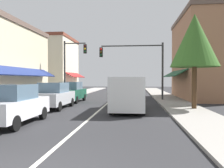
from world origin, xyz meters
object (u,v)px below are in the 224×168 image
object	(u,v)px
parked_car_nearest_left	(13,105)
traffic_signal_left_corner	(71,61)
tree_right_near	(195,41)
parked_car_second_left	(54,96)
van_in_lane	(128,93)
traffic_signal_mast_arm	(139,60)
parked_car_third_left	(72,92)

from	to	relation	value
parked_car_nearest_left	traffic_signal_left_corner	size ratio (longest dim) A/B	0.70
parked_car_nearest_left	tree_right_near	size ratio (longest dim) A/B	0.66
parked_car_second_left	van_in_lane	world-z (taller)	van_in_lane
van_in_lane	traffic_signal_mast_arm	world-z (taller)	traffic_signal_mast_arm
traffic_signal_mast_arm	tree_right_near	distance (m)	7.28
parked_car_third_left	tree_right_near	xyz separation A→B (m)	(9.33, -4.43, 3.58)
parked_car_second_left	van_in_lane	xyz separation A→B (m)	(5.04, -0.73, 0.27)
parked_car_nearest_left	tree_right_near	bearing A→B (deg)	31.36
parked_car_second_left	traffic_signal_left_corner	size ratio (longest dim) A/B	0.71
traffic_signal_mast_arm	tree_right_near	world-z (taller)	tree_right_near
parked_car_nearest_left	traffic_signal_left_corner	xyz separation A→B (m)	(-1.01, 12.96, 2.91)
traffic_signal_left_corner	tree_right_near	xyz separation A→B (m)	(10.15, -7.36, 0.68)
traffic_signal_left_corner	tree_right_near	size ratio (longest dim) A/B	0.95
van_in_lane	parked_car_nearest_left	bearing A→B (deg)	-135.39
tree_right_near	parked_car_third_left	bearing A→B (deg)	154.61
tree_right_near	parked_car_second_left	bearing A→B (deg)	-179.56
traffic_signal_mast_arm	parked_car_third_left	bearing A→B (deg)	-161.65
tree_right_near	parked_car_nearest_left	bearing A→B (deg)	-148.50
parked_car_nearest_left	parked_car_second_left	xyz separation A→B (m)	(-0.12, 5.53, 0.00)
traffic_signal_mast_arm	parked_car_nearest_left	bearing A→B (deg)	-115.50
parked_car_third_left	tree_right_near	bearing A→B (deg)	-24.41
parked_car_second_left	tree_right_near	size ratio (longest dim) A/B	0.67
parked_car_nearest_left	van_in_lane	world-z (taller)	van_in_lane
parked_car_third_left	tree_right_near	world-z (taller)	tree_right_near
traffic_signal_mast_arm	tree_right_near	bearing A→B (deg)	-61.82
parked_car_nearest_left	parked_car_third_left	distance (m)	10.03
parked_car_third_left	tree_right_near	distance (m)	10.93
parked_car_nearest_left	van_in_lane	distance (m)	6.88
traffic_signal_mast_arm	traffic_signal_left_corner	world-z (taller)	traffic_signal_left_corner
parked_car_third_left	van_in_lane	xyz separation A→B (m)	(5.11, -5.22, 0.27)
parked_car_second_left	parked_car_third_left	distance (m)	4.50
parked_car_third_left	van_in_lane	distance (m)	7.31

